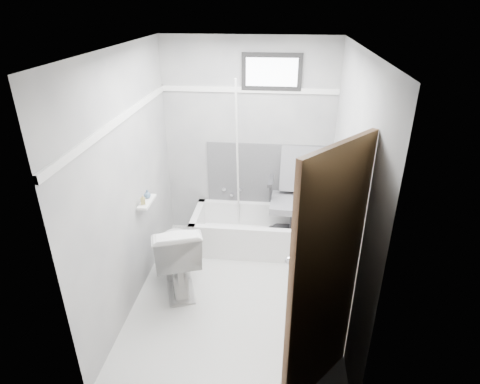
# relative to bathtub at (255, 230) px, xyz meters

# --- Properties ---
(floor) EXTENTS (2.60, 2.60, 0.00)m
(floor) POSITION_rel_bathtub_xyz_m (-0.13, -0.93, -0.21)
(floor) COLOR silver
(floor) RESTS_ON ground
(ceiling) EXTENTS (2.60, 2.60, 0.00)m
(ceiling) POSITION_rel_bathtub_xyz_m (-0.13, -0.93, 2.19)
(ceiling) COLOR silver
(ceiling) RESTS_ON floor
(wall_back) EXTENTS (2.00, 0.02, 2.40)m
(wall_back) POSITION_rel_bathtub_xyz_m (-0.13, 0.37, 0.99)
(wall_back) COLOR slate
(wall_back) RESTS_ON floor
(wall_front) EXTENTS (2.00, 0.02, 2.40)m
(wall_front) POSITION_rel_bathtub_xyz_m (-0.13, -2.23, 0.99)
(wall_front) COLOR slate
(wall_front) RESTS_ON floor
(wall_left) EXTENTS (0.02, 2.60, 2.40)m
(wall_left) POSITION_rel_bathtub_xyz_m (-1.13, -0.93, 0.99)
(wall_left) COLOR slate
(wall_left) RESTS_ON floor
(wall_right) EXTENTS (0.02, 2.60, 2.40)m
(wall_right) POSITION_rel_bathtub_xyz_m (0.87, -0.93, 0.99)
(wall_right) COLOR slate
(wall_right) RESTS_ON floor
(bathtub) EXTENTS (1.50, 0.70, 0.42)m
(bathtub) POSITION_rel_bathtub_xyz_m (0.00, 0.00, 0.00)
(bathtub) COLOR white
(bathtub) RESTS_ON floor
(office_chair) EXTENTS (0.65, 0.65, 1.07)m
(office_chair) POSITION_rel_bathtub_xyz_m (0.44, 0.04, 0.45)
(office_chair) COLOR slate
(office_chair) RESTS_ON bathtub
(toilet) EXTENTS (0.70, 0.93, 0.81)m
(toilet) POSITION_rel_bathtub_xyz_m (-0.75, -0.86, 0.19)
(toilet) COLOR silver
(toilet) RESTS_ON floor
(door) EXTENTS (0.78, 0.78, 2.00)m
(door) POSITION_rel_bathtub_xyz_m (0.85, -2.21, 0.79)
(door) COLOR #54301F
(door) RESTS_ON floor
(window) EXTENTS (0.66, 0.04, 0.40)m
(window) POSITION_rel_bathtub_xyz_m (0.12, 0.36, 1.81)
(window) COLOR black
(window) RESTS_ON wall_back
(backerboard) EXTENTS (1.50, 0.02, 0.78)m
(backerboard) POSITION_rel_bathtub_xyz_m (0.12, 0.36, 0.59)
(backerboard) COLOR #4C4C4F
(backerboard) RESTS_ON wall_back
(trim_back) EXTENTS (2.00, 0.02, 0.06)m
(trim_back) POSITION_rel_bathtub_xyz_m (-0.13, 0.36, 1.61)
(trim_back) COLOR white
(trim_back) RESTS_ON wall_back
(trim_left) EXTENTS (0.02, 2.60, 0.06)m
(trim_left) POSITION_rel_bathtub_xyz_m (-1.11, -0.93, 1.61)
(trim_left) COLOR white
(trim_left) RESTS_ON wall_left
(pole) EXTENTS (0.02, 0.34, 1.93)m
(pole) POSITION_rel_bathtub_xyz_m (-0.23, 0.13, 0.84)
(pole) COLOR silver
(pole) RESTS_ON bathtub
(shelf) EXTENTS (0.10, 0.32, 0.02)m
(shelf) POSITION_rel_bathtub_xyz_m (-1.06, -0.70, 0.69)
(shelf) COLOR white
(shelf) RESTS_ON wall_left
(soap_bottle_a) EXTENTS (0.06, 0.06, 0.10)m
(soap_bottle_a) POSITION_rel_bathtub_xyz_m (-1.07, -0.78, 0.76)
(soap_bottle_a) COLOR #A09350
(soap_bottle_a) RESTS_ON shelf
(soap_bottle_b) EXTENTS (0.09, 0.09, 0.09)m
(soap_bottle_b) POSITION_rel_bathtub_xyz_m (-1.07, -0.64, 0.75)
(soap_bottle_b) COLOR slate
(soap_bottle_b) RESTS_ON shelf
(faucet) EXTENTS (0.26, 0.10, 0.16)m
(faucet) POSITION_rel_bathtub_xyz_m (-0.33, 0.34, 0.34)
(faucet) COLOR silver
(faucet) RESTS_ON wall_back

